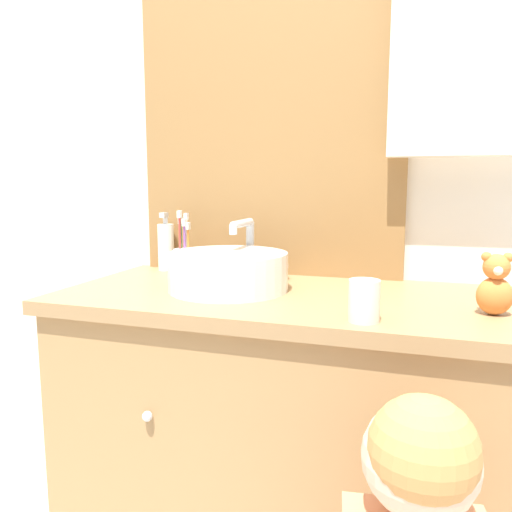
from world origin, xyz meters
TOP-DOWN VIEW (x-y plane):
  - wall_back at (0.02, 0.62)m, footprint 3.20×0.18m
  - vanity_counter at (0.00, 0.32)m, footprint 1.18×0.55m
  - sink_basin at (-0.16, 0.32)m, footprint 0.31×0.37m
  - toothbrush_holder at (-0.38, 0.50)m, footprint 0.07×0.07m
  - soap_dispenser at (-0.47, 0.54)m, footprint 0.05×0.05m
  - teddy_bear at (0.46, 0.26)m, footprint 0.07×0.06m
  - drinking_cup at (0.21, 0.12)m, footprint 0.06×0.06m

SIDE VIEW (x-z plane):
  - vanity_counter at x=0.00m, z-range 0.00..0.89m
  - drinking_cup at x=0.21m, z-range 0.89..0.97m
  - toothbrush_holder at x=-0.38m, z-range 0.84..1.03m
  - sink_basin at x=-0.16m, z-range 0.85..1.03m
  - teddy_bear at x=0.46m, z-range 0.88..1.02m
  - soap_dispenser at x=-0.47m, z-range 0.87..1.06m
  - wall_back at x=0.02m, z-range 0.02..2.52m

